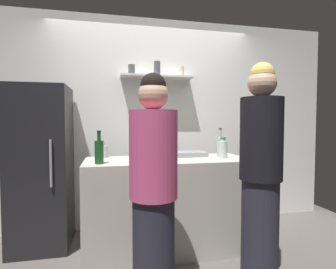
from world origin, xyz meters
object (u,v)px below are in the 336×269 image
object	(u,v)px
baking_pan	(190,154)
person_pink_top	(153,192)
water_bottle_plastic	(223,149)
person_blonde	(261,173)
wine_bottle_pale_glass	(220,146)
refrigerator	(42,167)
utensil_holder	(103,152)
wine_bottle_green_glass	(99,151)

from	to	relation	value
baking_pan	person_pink_top	xyz separation A→B (m)	(-0.57, -0.98, -0.14)
water_bottle_plastic	person_blonde	distance (m)	0.67
water_bottle_plastic	wine_bottle_pale_glass	bearing A→B (deg)	78.62
person_pink_top	wine_bottle_pale_glass	bearing A→B (deg)	-81.10
baking_pan	person_blonde	bearing A→B (deg)	-68.69
refrigerator	utensil_holder	distance (m)	0.66
person_blonde	baking_pan	bearing A→B (deg)	155.34
refrigerator	baking_pan	world-z (taller)	refrigerator
wine_bottle_green_glass	water_bottle_plastic	distance (m)	1.26
water_bottle_plastic	person_pink_top	xyz separation A→B (m)	(-0.86, -0.77, -0.21)
wine_bottle_green_glass	water_bottle_plastic	size ratio (longest dim) A/B	1.38
refrigerator	wine_bottle_green_glass	distance (m)	0.83
wine_bottle_pale_glass	wine_bottle_green_glass	bearing A→B (deg)	-168.06
baking_pan	wine_bottle_green_glass	size ratio (longest dim) A/B	1.13
refrigerator	wine_bottle_green_glass	size ratio (longest dim) A/B	5.60
baking_pan	person_pink_top	distance (m)	1.14
person_pink_top	utensil_holder	bearing A→B (deg)	-17.71
utensil_holder	refrigerator	bearing A→B (deg)	172.24
baking_pan	wine_bottle_pale_glass	world-z (taller)	wine_bottle_pale_glass
utensil_holder	water_bottle_plastic	distance (m)	1.27
utensil_holder	person_pink_top	world-z (taller)	person_pink_top
refrigerator	person_blonde	bearing A→B (deg)	-28.76
person_blonde	refrigerator	bearing A→B (deg)	-164.72
baking_pan	wine_bottle_pale_glass	bearing A→B (deg)	-12.50
wine_bottle_green_glass	water_bottle_plastic	xyz separation A→B (m)	(1.25, 0.13, -0.02)
wine_bottle_green_glass	person_blonde	xyz separation A→B (m)	(1.30, -0.52, -0.15)
water_bottle_plastic	person_blonde	xyz separation A→B (m)	(0.04, -0.65, -0.13)
wine_bottle_pale_glass	water_bottle_plastic	world-z (taller)	wine_bottle_pale_glass
baking_pan	utensil_holder	size ratio (longest dim) A/B	1.55
refrigerator	utensil_holder	bearing A→B (deg)	-7.76
utensil_holder	water_bottle_plastic	xyz separation A→B (m)	(1.23, -0.31, 0.03)
refrigerator	utensil_holder	size ratio (longest dim) A/B	7.65
refrigerator	baking_pan	xyz separation A→B (m)	(1.57, -0.18, 0.12)
utensil_holder	wine_bottle_pale_glass	bearing A→B (deg)	-7.51
utensil_holder	wine_bottle_green_glass	distance (m)	0.44
utensil_holder	person_blonde	world-z (taller)	person_blonde
utensil_holder	person_pink_top	xyz separation A→B (m)	(0.37, -1.07, -0.18)
utensil_holder	person_pink_top	bearing A→B (deg)	-71.10
utensil_holder	person_blonde	size ratio (longest dim) A/B	0.12
person_pink_top	wine_bottle_green_glass	bearing A→B (deg)	-4.83
wine_bottle_green_glass	wine_bottle_pale_glass	size ratio (longest dim) A/B	0.97
utensil_holder	baking_pan	bearing A→B (deg)	-5.76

